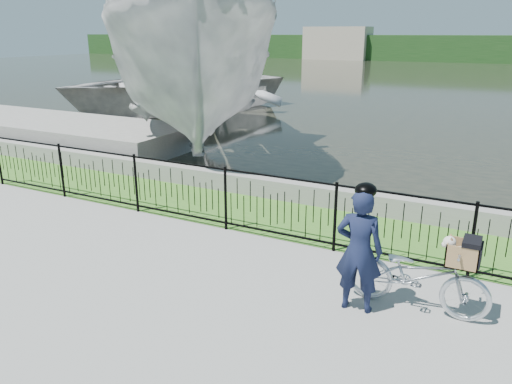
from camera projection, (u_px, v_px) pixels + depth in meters
The scene contains 12 objects.
ground at pixel (229, 279), 7.08m from camera, with size 120.00×120.00×0.00m, color gray.
grass_strip at pixel (300, 220), 9.28m from camera, with size 60.00×2.00×0.01m, color #407524.
water at pixel (467, 82), 34.96m from camera, with size 120.00×120.00×0.00m, color #27271E.
quay_wall at pixel (319, 195), 10.06m from camera, with size 60.00×0.30×0.40m, color gray.
fence at pixel (277, 207), 8.26m from camera, with size 14.00×0.06×1.15m, color black, non-canonical shape.
far_treeline at pixel (493, 49), 57.32m from camera, with size 120.00×6.00×3.00m, color #1F441A.
far_building_left at pixel (338, 43), 63.37m from camera, with size 8.00×4.00×4.00m, color #AA9F89.
dock at pixel (47, 130), 16.01m from camera, with size 10.00×3.00×0.70m, color gray.
bicycle_rig at pixel (418, 275), 6.18m from camera, with size 1.75×0.61×1.08m.
cyclist at pixel (359, 249), 6.09m from camera, with size 0.61×0.44×1.66m.
boat_near at pixel (195, 69), 14.59m from camera, with size 10.28×11.95×6.27m.
boat_far at pixel (173, 86), 22.14m from camera, with size 11.04×12.32×2.10m.
Camera 1 is at (3.27, -5.47, 3.34)m, focal length 35.00 mm.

